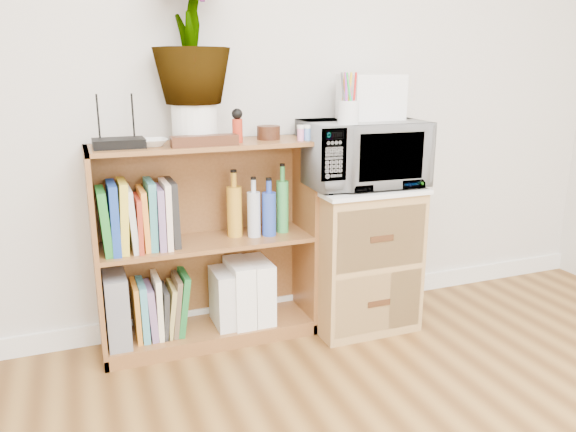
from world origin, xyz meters
TOP-DOWN VIEW (x-y plane):
  - skirting_board at (0.00, 2.24)m, footprint 4.00×0.02m
  - bookshelf at (-0.35, 2.10)m, footprint 1.00×0.30m
  - wicker_unit at (0.40, 2.02)m, footprint 0.50×0.45m
  - microwave at (0.40, 2.02)m, footprint 0.58×0.40m
  - pen_cup at (0.26, 1.90)m, footprint 0.09×0.09m
  - small_appliance at (0.46, 2.07)m, footprint 0.27×0.22m
  - router at (-0.71, 2.08)m, footprint 0.21×0.14m
  - white_bowl at (-0.57, 2.07)m, footprint 0.13×0.13m
  - plant_pot at (-0.38, 2.12)m, footprint 0.20×0.20m
  - potted_plant at (-0.38, 2.12)m, footprint 0.33×0.33m
  - trinket_box at (-0.36, 2.00)m, footprint 0.28×0.07m
  - kokeshi_doll at (-0.20, 2.06)m, footprint 0.05×0.05m
  - wooden_bowl at (-0.04, 2.11)m, footprint 0.11×0.11m
  - paint_jars at (0.11, 2.01)m, footprint 0.12×0.04m
  - file_box at (-0.77, 2.10)m, footprint 0.10×0.26m
  - magazine_holder_left at (-0.29, 2.09)m, footprint 0.09×0.22m
  - magazine_holder_mid at (-0.20, 2.09)m, footprint 0.10×0.25m
  - magazine_holder_right at (-0.10, 2.09)m, footprint 0.10×0.24m
  - cookbooks at (-0.65, 2.10)m, footprint 0.33×0.20m
  - liquor_bottles at (-0.10, 2.10)m, footprint 0.30×0.07m
  - lower_books at (-0.58, 2.10)m, footprint 0.25×0.19m

SIDE VIEW (x-z plane):
  - skirting_board at x=0.00m, z-range 0.00..0.10m
  - lower_books at x=-0.58m, z-range 0.06..0.35m
  - magazine_holder_left at x=-0.29m, z-range 0.07..0.34m
  - magazine_holder_right at x=-0.10m, z-range 0.07..0.37m
  - magazine_holder_mid at x=-0.20m, z-range 0.07..0.38m
  - file_box at x=-0.77m, z-range 0.07..0.40m
  - wicker_unit at x=0.40m, z-range 0.00..0.70m
  - bookshelf at x=-0.35m, z-range 0.00..0.95m
  - cookbooks at x=-0.65m, z-range 0.49..0.80m
  - liquor_bottles at x=-0.10m, z-range 0.49..0.81m
  - microwave at x=0.40m, z-range 0.72..1.03m
  - white_bowl at x=-0.57m, z-range 0.95..0.98m
  - router at x=-0.71m, z-range 0.95..0.99m
  - trinket_box at x=-0.36m, z-range 0.95..1.00m
  - paint_jars at x=0.11m, z-range 0.95..1.01m
  - wooden_bowl at x=-0.04m, z-range 0.95..1.01m
  - kokeshi_doll at x=-0.20m, z-range 0.95..1.05m
  - plant_pot at x=-0.38m, z-range 0.95..1.12m
  - pen_cup at x=0.26m, z-range 1.03..1.13m
  - small_appliance at x=0.46m, z-range 1.03..1.24m
  - potted_plant at x=-0.38m, z-range 1.12..1.71m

